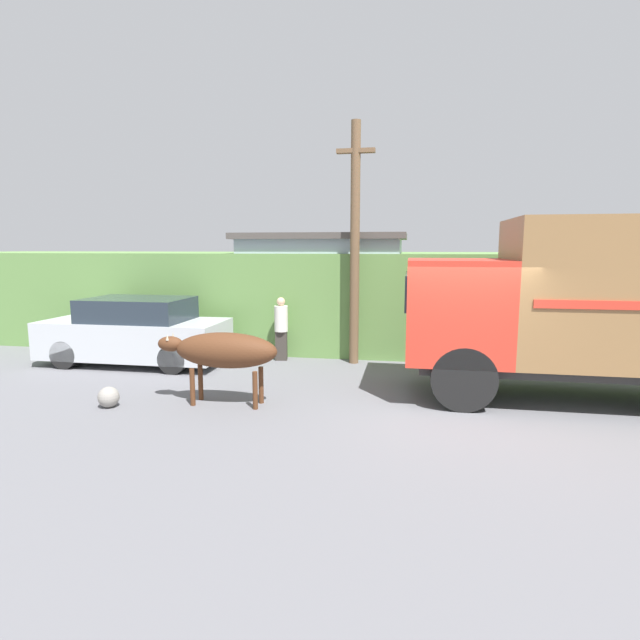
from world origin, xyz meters
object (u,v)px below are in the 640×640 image
object	(u,v)px
cargo_truck	(587,302)
roadside_rock	(109,397)
utility_pole	(355,241)
brown_cow	(223,351)
parked_suv	(135,332)
pedestrian_on_hill	(281,326)

from	to	relation	value
cargo_truck	roadside_rock	size ratio (longest dim) A/B	16.51
utility_pole	roadside_rock	bearing A→B (deg)	-132.91
cargo_truck	utility_pole	bearing A→B (deg)	152.38
cargo_truck	roadside_rock	bearing A→B (deg)	-167.70
brown_cow	parked_suv	distance (m)	4.20
parked_suv	roadside_rock	world-z (taller)	parked_suv
utility_pole	brown_cow	bearing A→B (deg)	-117.87
brown_cow	parked_suv	world-z (taller)	parked_suv
brown_cow	parked_suv	bearing A→B (deg)	149.96
utility_pole	roadside_rock	size ratio (longest dim) A/B	15.47
cargo_truck	parked_suv	xyz separation A→B (m)	(-9.69, 1.25, -1.06)
parked_suv	roadside_rock	distance (m)	3.48
pedestrian_on_hill	roadside_rock	size ratio (longest dim) A/B	4.29
utility_pole	pedestrian_on_hill	bearing A→B (deg)	-179.41
parked_suv	pedestrian_on_hill	world-z (taller)	parked_suv
pedestrian_on_hill	utility_pole	bearing A→B (deg)	173.27
cargo_truck	parked_suv	bearing A→B (deg)	172.07
parked_suv	pedestrian_on_hill	size ratio (longest dim) A/B	2.76
pedestrian_on_hill	roadside_rock	bearing A→B (deg)	56.29
brown_cow	utility_pole	bearing A→B (deg)	70.85
brown_cow	pedestrian_on_hill	size ratio (longest dim) A/B	1.41
parked_suv	pedestrian_on_hill	xyz separation A→B (m)	(3.38, 1.02, 0.09)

